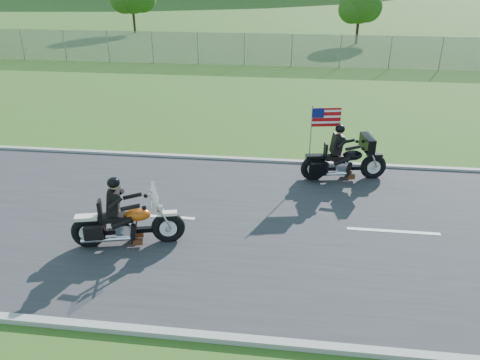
# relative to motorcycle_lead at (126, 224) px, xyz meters

# --- Properties ---
(ground) EXTENTS (420.00, 420.00, 0.00)m
(ground) POSITION_rel_motorcycle_lead_xyz_m (2.18, 1.31, -0.55)
(ground) COLOR #204D18
(ground) RESTS_ON ground
(road) EXTENTS (120.00, 8.00, 0.04)m
(road) POSITION_rel_motorcycle_lead_xyz_m (2.18, 1.31, -0.53)
(road) COLOR #28282B
(road) RESTS_ON ground
(curb_north) EXTENTS (120.00, 0.18, 0.12)m
(curb_north) POSITION_rel_motorcycle_lead_xyz_m (2.18, 5.36, -0.50)
(curb_north) COLOR #9E9B93
(curb_north) RESTS_ON ground
(curb_south) EXTENTS (120.00, 0.18, 0.12)m
(curb_south) POSITION_rel_motorcycle_lead_xyz_m (2.18, -2.74, -0.50)
(curb_south) COLOR #9E9B93
(curb_south) RESTS_ON ground
(fence) EXTENTS (60.00, 0.03, 2.00)m
(fence) POSITION_rel_motorcycle_lead_xyz_m (-2.82, 21.31, 0.45)
(fence) COLOR gray
(fence) RESTS_ON ground
(tree_fence_near) EXTENTS (3.52, 3.28, 4.75)m
(tree_fence_near) POSITION_rel_motorcycle_lead_xyz_m (8.23, 31.35, 2.43)
(tree_fence_near) COLOR #382316
(tree_fence_near) RESTS_ON ground
(motorcycle_lead) EXTENTS (2.54, 1.03, 1.73)m
(motorcycle_lead) POSITION_rel_motorcycle_lead_xyz_m (0.00, 0.00, 0.00)
(motorcycle_lead) COLOR black
(motorcycle_lead) RESTS_ON ground
(motorcycle_follow) EXTENTS (2.58, 1.05, 2.17)m
(motorcycle_follow) POSITION_rel_motorcycle_lead_xyz_m (5.18, 4.29, 0.05)
(motorcycle_follow) COLOR black
(motorcycle_follow) RESTS_ON ground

